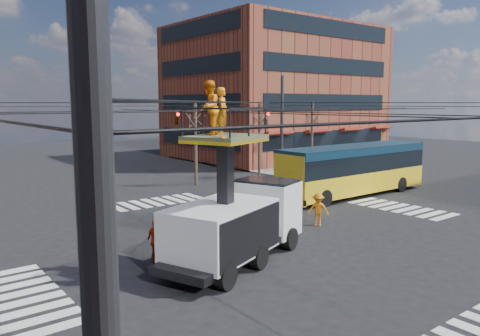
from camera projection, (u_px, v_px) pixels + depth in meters
The scene contains 13 objects.
ground at pixel (267, 240), 20.29m from camera, with size 120.00×120.00×0.00m, color black.
sidewalk_ne at pixel (285, 159), 49.47m from camera, with size 18.00×18.00×0.12m, color slate.
crosswalks at pixel (267, 240), 20.29m from camera, with size 22.40×22.40×0.02m, color silver, non-canonical shape.
building_ne at pixel (274, 93), 51.44m from camera, with size 20.06×16.06×14.00m.
overhead_network at pixel (261, 141), 19.97m from camera, with size 24.24×24.24×8.00m.
tree_a at pixel (195, 121), 33.24m from camera, with size 2.00×2.00×6.00m.
tree_b at pixel (260, 119), 36.89m from camera, with size 2.00×2.00×6.00m.
tree_c at pixel (312, 118), 40.55m from camera, with size 2.00×2.00×6.00m.
utility_truck at pixel (237, 205), 17.36m from camera, with size 7.36×4.66×6.67m.
city_bus at pixel (354, 169), 29.88m from camera, with size 11.59×2.67×3.20m.
traffic_cone at pixel (206, 275), 15.25m from camera, with size 0.36×0.36×0.64m, color #CF4808.
worker_ground at pixel (156, 241), 17.08m from camera, with size 1.03×0.43×1.75m, color #ED450E.
flagger at pixel (318, 209), 22.54m from camera, with size 1.03×0.59×1.59m, color orange.
Camera 1 is at (-13.04, -14.77, 5.88)m, focal length 35.00 mm.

